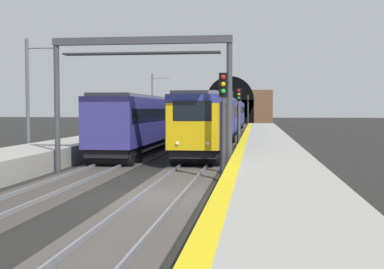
{
  "coord_description": "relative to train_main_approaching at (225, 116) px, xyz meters",
  "views": [
    {
      "loc": [
        -17.76,
        -3.31,
        3.21
      ],
      "look_at": [
        14.93,
        0.83,
        1.51
      ],
      "focal_mm": 47.44,
      "sensor_mm": 36.0,
      "label": 1
    }
  ],
  "objects": [
    {
      "name": "ground_plane",
      "position": [
        -36.35,
        0.0,
        -2.4
      ],
      "size": [
        320.0,
        320.0,
        0.0
      ],
      "primitive_type": "plane",
      "color": "black"
    },
    {
      "name": "platform_right",
      "position": [
        -36.35,
        -4.04,
        -1.87
      ],
      "size": [
        112.0,
        3.63,
        1.07
      ],
      "primitive_type": "cube",
      "color": "#9E9B93",
      "rests_on": "ground_plane"
    },
    {
      "name": "platform_right_edge_strip",
      "position": [
        -36.35,
        -2.47,
        -1.33
      ],
      "size": [
        112.0,
        0.5,
        0.01
      ],
      "primitive_type": "cube",
      "color": "yellow",
      "rests_on": "platform_right"
    },
    {
      "name": "track_main_line",
      "position": [
        -36.35,
        0.0,
        -2.36
      ],
      "size": [
        160.0,
        2.85,
        0.21
      ],
      "color": "#4C4742",
      "rests_on": "ground_plane"
    },
    {
      "name": "track_adjacent_line",
      "position": [
        -36.35,
        4.62,
        -2.36
      ],
      "size": [
        160.0,
        3.12,
        0.21
      ],
      "color": "#423D38",
      "rests_on": "ground_plane"
    },
    {
      "name": "train_main_approaching",
      "position": [
        0.0,
        0.0,
        0.0
      ],
      "size": [
        56.74,
        2.99,
        5.06
      ],
      "rotation": [
        0.0,
        0.0,
        3.15
      ],
      "color": "navy",
      "rests_on": "ground_plane"
    },
    {
      "name": "train_adjacent_platform",
      "position": [
        2.22,
        4.62,
        -0.08
      ],
      "size": [
        60.53,
        2.85,
        4.95
      ],
      "rotation": [
        0.0,
        0.0,
        0.0
      ],
      "color": "navy",
      "rests_on": "ground_plane"
    },
    {
      "name": "railway_signal_near",
      "position": [
        -32.12,
        -1.9,
        0.49
      ],
      "size": [
        0.39,
        0.38,
        4.75
      ],
      "rotation": [
        0.0,
        0.0,
        3.14
      ],
      "color": "#38383D",
      "rests_on": "ground_plane"
    },
    {
      "name": "railway_signal_mid",
      "position": [
        -12.36,
        -1.9,
        0.55
      ],
      "size": [
        0.39,
        0.38,
        4.86
      ],
      "rotation": [
        0.0,
        0.0,
        3.14
      ],
      "color": "#4C4C54",
      "rests_on": "ground_plane"
    },
    {
      "name": "railway_signal_far",
      "position": [
        34.1,
        -1.9,
        0.97
      ],
      "size": [
        0.39,
        0.38,
        5.61
      ],
      "rotation": [
        0.0,
        0.0,
        3.14
      ],
      "color": "#38383D",
      "rests_on": "ground_plane"
    },
    {
      "name": "overhead_signal_gantry",
      "position": [
        -29.62,
        2.31,
        2.71
      ],
      "size": [
        0.7,
        8.95,
        6.7
      ],
      "color": "#3F3F47",
      "rests_on": "ground_plane"
    },
    {
      "name": "tunnel_portal",
      "position": [
        57.02,
        2.31,
        1.23
      ],
      "size": [
        2.51,
        18.32,
        10.26
      ],
      "color": "brown",
      "rests_on": "ground_plane"
    },
    {
      "name": "catenary_mast_near",
      "position": [
        14.46,
        10.83,
        1.71
      ],
      "size": [
        0.22,
        2.51,
        7.96
      ],
      "color": "#595B60",
      "rests_on": "ground_plane"
    },
    {
      "name": "catenary_mast_far",
      "position": [
        -23.93,
        10.84,
        1.48
      ],
      "size": [
        0.22,
        2.12,
        7.54
      ],
      "color": "#595B60",
      "rests_on": "ground_plane"
    }
  ]
}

